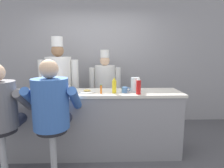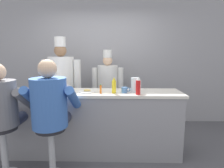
{
  "view_description": "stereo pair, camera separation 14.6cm",
  "coord_description": "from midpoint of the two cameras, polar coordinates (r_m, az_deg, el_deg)",
  "views": [
    {
      "loc": [
        0.23,
        -2.46,
        1.53
      ],
      "look_at": [
        0.3,
        0.26,
        1.1
      ],
      "focal_mm": 30.0,
      "sensor_mm": 36.0,
      "label": 1
    },
    {
      "loc": [
        0.37,
        -2.46,
        1.53
      ],
      "look_at": [
        0.3,
        0.26,
        1.1
      ],
      "focal_mm": 30.0,
      "sensor_mm": 36.0,
      "label": 2
    }
  ],
  "objects": [
    {
      "name": "diner_counter",
      "position": [
        2.95,
        -7.52,
        -11.67
      ],
      "size": [
        2.68,
        0.58,
        0.98
      ],
      "color": "gray",
      "rests_on": "ground_plane"
    },
    {
      "name": "wall_back",
      "position": [
        4.22,
        -5.74,
        6.58
      ],
      "size": [
        10.0,
        0.06,
        2.7
      ],
      "color": "#99999E",
      "rests_on": "ground_plane"
    },
    {
      "name": "hot_sauce_bottle_orange",
      "position": [
        2.66,
        -4.94,
        -1.63
      ],
      "size": [
        0.03,
        0.03,
        0.13
      ],
      "color": "orange",
      "rests_on": "diner_counter"
    },
    {
      "name": "breakfast_plate",
      "position": [
        2.76,
        -9.13,
        -2.32
      ],
      "size": [
        0.23,
        0.23,
        0.05
      ],
      "color": "white",
      "rests_on": "diner_counter"
    },
    {
      "name": "cook_in_whites_near",
      "position": [
        3.55,
        -16.99,
        0.21
      ],
      "size": [
        0.72,
        0.46,
        1.84
      ],
      "color": "#232328",
      "rests_on": "ground_plane"
    },
    {
      "name": "coffee_mug_blue",
      "position": [
        2.73,
        2.42,
        -1.75
      ],
      "size": [
        0.13,
        0.09,
        0.08
      ],
      "color": "#4C7AB2",
      "rests_on": "diner_counter"
    },
    {
      "name": "mustard_bottle_yellow",
      "position": [
        2.68,
        -0.88,
        -0.54
      ],
      "size": [
        0.06,
        0.06,
        0.23
      ],
      "color": "yellow",
      "rests_on": "diner_counter"
    },
    {
      "name": "ground_plane",
      "position": [
        2.91,
        -7.93,
        -22.77
      ],
      "size": [
        20.0,
        20.0,
        0.0
      ],
      "primitive_type": "plane",
      "color": "#4C4C51"
    },
    {
      "name": "diner_seated_grey",
      "position": [
        2.63,
        -32.22,
        -6.44
      ],
      "size": [
        0.6,
        0.59,
        1.43
      ],
      "color": "#B2B5BA",
      "rests_on": "ground_plane"
    },
    {
      "name": "ketchup_bottle_red",
      "position": [
        2.62,
        6.52,
        -0.59
      ],
      "size": [
        0.06,
        0.06,
        0.25
      ],
      "color": "red",
      "rests_on": "diner_counter"
    },
    {
      "name": "cereal_bowl",
      "position": [
        2.95,
        -16.79,
        -1.64
      ],
      "size": [
        0.15,
        0.15,
        0.05
      ],
      "color": "#B24C47",
      "rests_on": "diner_counter"
    },
    {
      "name": "cook_in_whites_far",
      "position": [
        3.79,
        -3.25,
        -0.71
      ],
      "size": [
        0.63,
        0.4,
        1.62
      ],
      "color": "#232328",
      "rests_on": "ground_plane"
    },
    {
      "name": "water_pitcher_clear",
      "position": [
        2.78,
        5.6,
        -0.21
      ],
      "size": [
        0.15,
        0.13,
        0.21
      ],
      "color": "silver",
      "rests_on": "diner_counter"
    },
    {
      "name": "napkin_dispenser_chrome",
      "position": [
        2.79,
        -15.35,
        -1.55
      ],
      "size": [
        0.11,
        0.06,
        0.11
      ],
      "color": "silver",
      "rests_on": "diner_counter"
    },
    {
      "name": "diner_seated_blue",
      "position": [
        2.38,
        -19.57,
        -6.55
      ],
      "size": [
        0.64,
        0.63,
        1.47
      ],
      "color": "#B2B5BA",
      "rests_on": "ground_plane"
    }
  ]
}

